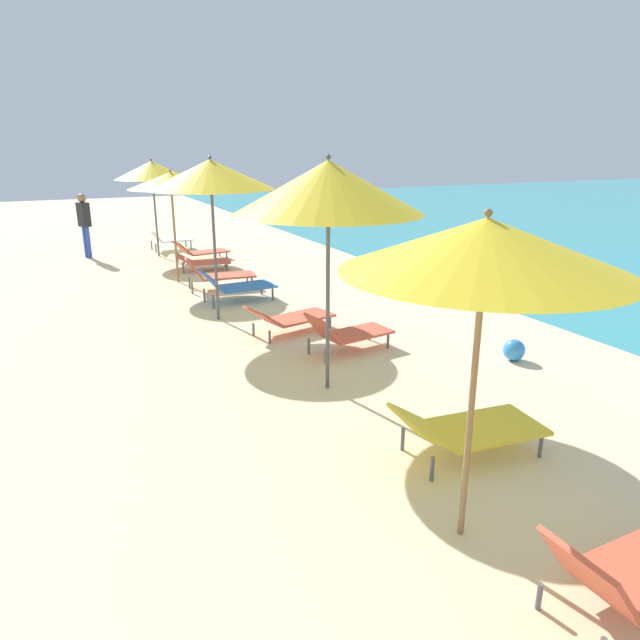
# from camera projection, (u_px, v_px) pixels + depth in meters

# --- Properties ---
(umbrella_third) EXTENTS (2.05, 2.05, 2.61)m
(umbrella_third) POSITION_uv_depth(u_px,v_px,m) (485.00, 246.00, 3.91)
(umbrella_third) COLOR olive
(umbrella_third) RESTS_ON ground
(lounger_third_shoreside) EXTENTS (1.59, 0.84, 0.55)m
(lounger_third_shoreside) POSITION_uv_depth(u_px,v_px,m) (467.00, 428.00, 5.68)
(lounger_third_shoreside) COLOR yellow
(lounger_third_shoreside) RESTS_ON ground
(lounger_third_inland) EXTENTS (1.52, 0.61, 0.66)m
(lounger_third_inland) POSITION_uv_depth(u_px,v_px,m) (638.00, 568.00, 3.83)
(lounger_third_inland) COLOR #D8593F
(lounger_third_inland) RESTS_ON ground
(umbrella_fourth) EXTENTS (2.26, 2.26, 2.92)m
(umbrella_fourth) POSITION_uv_depth(u_px,v_px,m) (328.00, 187.00, 6.60)
(umbrella_fourth) COLOR #4C4C51
(umbrella_fourth) RESTS_ON ground
(lounger_fourth_shoreside) EXTENTS (1.40, 0.74, 0.65)m
(lounger_fourth_shoreside) POSITION_uv_depth(u_px,v_px,m) (347.00, 332.00, 8.56)
(lounger_fourth_shoreside) COLOR #D8593F
(lounger_fourth_shoreside) RESTS_ON ground
(umbrella_fifth) EXTENTS (2.15, 2.15, 2.85)m
(umbrella_fifth) POSITION_uv_depth(u_px,v_px,m) (211.00, 175.00, 9.50)
(umbrella_fifth) COLOR #4C4C51
(umbrella_fifth) RESTS_ON ground
(lounger_fifth_shoreside) EXTENTS (1.48, 0.76, 0.68)m
(lounger_fifth_shoreside) POSITION_uv_depth(u_px,v_px,m) (236.00, 285.00, 11.30)
(lounger_fifth_shoreside) COLOR blue
(lounger_fifth_shoreside) RESTS_ON ground
(lounger_fifth_inland) EXTENTS (1.60, 0.90, 0.54)m
(lounger_fifth_inland) POSITION_uv_depth(u_px,v_px,m) (290.00, 317.00, 9.44)
(lounger_fifth_inland) COLOR #D8593F
(lounger_fifth_inland) RESTS_ON ground
(umbrella_sixth) EXTENTS (1.88, 1.88, 2.51)m
(umbrella_sixth) POSITION_uv_depth(u_px,v_px,m) (171.00, 181.00, 12.37)
(umbrella_sixth) COLOR olive
(umbrella_sixth) RESTS_ON ground
(lounger_sixth_shoreside) EXTENTS (1.42, 0.80, 0.46)m
(lounger_sixth_shoreside) POSITION_uv_depth(u_px,v_px,m) (203.00, 261.00, 14.16)
(lounger_sixth_shoreside) COLOR #D8593F
(lounger_sixth_shoreside) RESTS_ON ground
(lounger_sixth_inland) EXTENTS (1.52, 0.76, 0.70)m
(lounger_sixth_inland) POSITION_uv_depth(u_px,v_px,m) (218.00, 274.00, 12.32)
(lounger_sixth_inland) COLOR #D8593F
(lounger_sixth_inland) RESTS_ON ground
(umbrella_farthest) EXTENTS (2.01, 2.01, 2.66)m
(umbrella_farthest) POSITION_uv_depth(u_px,v_px,m) (152.00, 170.00, 15.37)
(umbrella_farthest) COLOR #4C4C51
(umbrella_farthest) RESTS_ON ground
(lounger_farthest_shoreside) EXTENTS (1.27, 0.71, 0.64)m
(lounger_farthest_shoreside) POSITION_uv_depth(u_px,v_px,m) (170.00, 239.00, 16.96)
(lounger_farthest_shoreside) COLOR white
(lounger_farthest_shoreside) RESTS_ON ground
(lounger_farthest_inland) EXTENTS (1.53, 0.78, 0.57)m
(lounger_farthest_inland) POSITION_uv_depth(u_px,v_px,m) (200.00, 251.00, 15.40)
(lounger_farthest_inland) COLOR #D8593F
(lounger_farthest_inland) RESTS_ON ground
(person_walking_near) EXTENTS (0.35, 0.42, 1.76)m
(person_walking_near) POSITION_uv_depth(u_px,v_px,m) (84.00, 219.00, 15.54)
(person_walking_near) COLOR #334CB2
(person_walking_near) RESTS_ON ground
(beach_ball) EXTENTS (0.32, 0.32, 0.32)m
(beach_ball) POSITION_uv_depth(u_px,v_px,m) (514.00, 350.00, 8.26)
(beach_ball) COLOR #338CD8
(beach_ball) RESTS_ON ground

